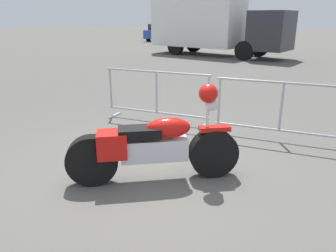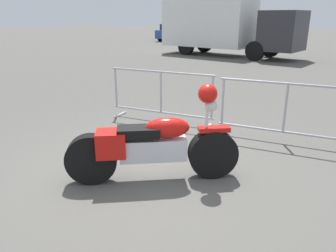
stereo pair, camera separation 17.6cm
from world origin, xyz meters
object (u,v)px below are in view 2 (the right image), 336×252
at_px(crowd_barrier_near, 161,96).
at_px(crowd_barrier_far, 285,112).
at_px(motorcycle, 153,145).
at_px(box_truck, 222,25).
at_px(parked_car_blue, 173,32).
at_px(parked_car_yellow, 205,33).
at_px(pedestrian, 187,37).
at_px(parked_car_black, 241,34).

xyz_separation_m(crowd_barrier_near, crowd_barrier_far, (2.48, 0.00, 0.00)).
height_order(motorcycle, crowd_barrier_near, motorcycle).
xyz_separation_m(box_truck, parked_car_blue, (-8.15, 9.22, -0.90)).
distance_m(box_truck, parked_car_yellow, 10.46).
relative_size(motorcycle, parked_car_blue, 0.44).
bearing_deg(motorcycle, crowd_barrier_far, 25.68).
bearing_deg(crowd_barrier_far, pedestrian, 122.94).
relative_size(motorcycle, box_truck, 0.25).
distance_m(crowd_barrier_far, parked_car_blue, 25.56).
relative_size(crowd_barrier_far, parked_car_yellow, 0.52).
xyz_separation_m(crowd_barrier_far, parked_car_blue, (-13.95, 21.42, 0.18)).
distance_m(motorcycle, parked_car_black, 24.59).
bearing_deg(parked_car_yellow, parked_car_black, -94.71).
distance_m(crowd_barrier_near, crowd_barrier_far, 2.48).
bearing_deg(parked_car_yellow, pedestrian, -169.56).
bearing_deg(crowd_barrier_far, parked_car_yellow, 116.81).
height_order(crowd_barrier_far, pedestrian, pedestrian).
distance_m(parked_car_black, pedestrian, 9.08).
relative_size(crowd_barrier_near, box_truck, 0.29).
bearing_deg(crowd_barrier_far, parked_car_blue, 123.07).
bearing_deg(parked_car_black, parked_car_yellow, 85.29).
bearing_deg(parked_car_yellow, box_truck, -158.10).
distance_m(box_truck, pedestrian, 2.34).
relative_size(parked_car_blue, parked_car_black, 0.96).
bearing_deg(crowd_barrier_near, box_truck, 105.21).
height_order(crowd_barrier_far, parked_car_yellow, parked_car_yellow).
height_order(crowd_barrier_near, pedestrian, pedestrian).
bearing_deg(crowd_barrier_far, crowd_barrier_near, 180.00).
xyz_separation_m(parked_car_yellow, pedestrian, (2.77, -8.96, 0.19)).
height_order(motorcycle, parked_car_blue, parked_car_blue).
bearing_deg(box_truck, motorcycle, -63.29).
height_order(motorcycle, pedestrian, pedestrian).
bearing_deg(parked_car_black, box_truck, -175.51).
relative_size(motorcycle, parked_car_black, 0.43).
bearing_deg(pedestrian, parked_car_blue, -162.04).
bearing_deg(motorcycle, parked_car_black, 69.24).
height_order(crowd_barrier_far, parked_car_blue, parked_car_blue).
height_order(motorcycle, parked_car_black, parked_car_black).
relative_size(crowd_barrier_far, parked_car_black, 0.50).
distance_m(parked_car_blue, parked_car_black, 6.31).
distance_m(crowd_barrier_far, parked_car_black, 22.78).
distance_m(crowd_barrier_near, parked_car_yellow, 22.91).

